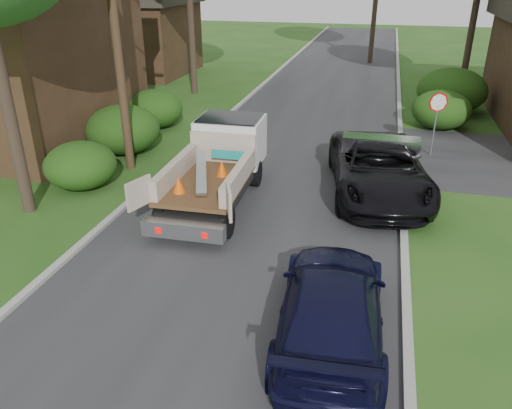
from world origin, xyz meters
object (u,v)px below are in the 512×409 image
at_px(stop_sign, 437,111).
at_px(flatbed_truck, 222,157).
at_px(utility_pole, 114,17).
at_px(black_pickup, 378,168).
at_px(navy_suv, 331,306).
at_px(house_left_far, 135,27).

distance_m(stop_sign, flatbed_truck, 8.62).
height_order(utility_pole, flatbed_truck, utility_pole).
bearing_deg(black_pickup, stop_sign, 55.44).
bearing_deg(navy_suv, flatbed_truck, -59.54).
distance_m(stop_sign, utility_pole, 11.91).
bearing_deg(stop_sign, flatbed_truck, -141.80).
relative_size(house_left_far, flatbed_truck, 1.28).
bearing_deg(flatbed_truck, house_left_far, 121.50).
xyz_separation_m(stop_sign, black_pickup, (-1.94, -4.12, -0.92)).
bearing_deg(navy_suv, house_left_far, -60.15).
relative_size(stop_sign, house_left_far, 0.33).
height_order(house_left_far, navy_suv, house_left_far).
bearing_deg(navy_suv, utility_pole, -46.25).
height_order(stop_sign, utility_pole, utility_pole).
xyz_separation_m(house_left_far, navy_suv, (16.10, -24.50, -2.33)).
bearing_deg(utility_pole, black_pickup, -0.64).
xyz_separation_m(house_left_far, black_pickup, (16.76, -17.12, -2.20)).
height_order(stop_sign, flatbed_truck, stop_sign).
bearing_deg(flatbed_truck, utility_pole, 160.08).
height_order(black_pickup, navy_suv, black_pickup).
bearing_deg(utility_pole, flatbed_truck, -18.31).
distance_m(house_left_far, black_pickup, 24.06).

